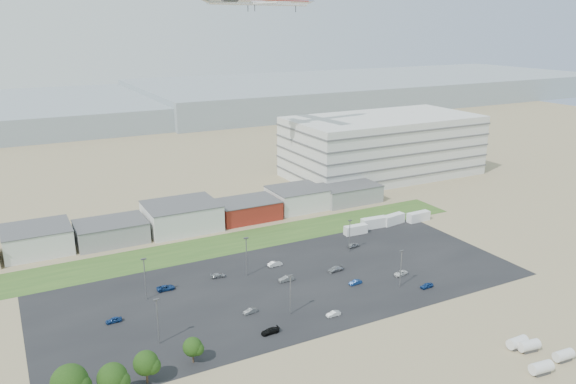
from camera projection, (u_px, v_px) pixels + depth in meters
ground at (310, 326)px, 120.62m from camera, size 700.00×700.00×0.00m
parking_lot at (288, 284)px, 139.78m from camera, size 120.00×50.00×0.01m
grass_strip at (222, 245)px, 164.65m from camera, size 160.00×16.00×0.02m
hills_backdrop at (140, 107)px, 403.91m from camera, size 700.00×200.00×9.00m
building_row at (147, 222)px, 171.99m from camera, size 170.00×20.00×8.00m
parking_garage at (383, 146)px, 237.61m from camera, size 80.00×40.00×25.00m
storage_tank_nw at (517, 342)px, 112.12m from camera, size 4.30×2.18×2.57m
storage_tank_ne at (529, 345)px, 111.03m from camera, size 4.49×2.69×2.54m
storage_tank_sw at (541, 367)px, 103.90m from camera, size 4.56×2.65×2.60m
storage_tank_se at (564, 355)px, 107.91m from camera, size 4.16×2.30×2.41m
box_trailer_a at (356, 230)px, 172.79m from camera, size 7.55×2.67×2.79m
box_trailer_b at (374, 223)px, 178.20m from camera, size 8.81×3.32×3.24m
box_trailer_c at (393, 219)px, 181.39m from camera, size 8.66×3.91×3.13m
box_trailer_d at (418, 217)px, 184.03m from camera, size 8.20×2.78×3.05m
tree_mid at (113, 381)px, 95.37m from camera, size 5.53×5.53×8.30m
tree_right at (146, 365)px, 100.49m from camera, size 4.85×4.85×7.28m
tree_near at (193, 349)px, 106.78m from camera, size 4.00×4.00×6.00m
lightpole_front_l at (158, 322)px, 112.59m from camera, size 1.17×0.49×9.98m
lightpole_front_m at (290, 295)px, 124.21m from camera, size 1.12×0.47×9.50m
lightpole_front_r at (401, 269)px, 137.30m from camera, size 1.13×0.47×9.60m
lightpole_back_l at (145, 279)px, 130.82m from camera, size 1.22×0.51×10.36m
lightpole_back_m at (246, 257)px, 143.24m from camera, size 1.23×0.51×10.42m
lightpole_back_r at (349, 236)px, 158.56m from camera, size 1.11×0.46×9.46m
parked_car_0 at (401, 273)px, 144.72m from camera, size 4.11×2.29×1.09m
parked_car_1 at (355, 282)px, 139.59m from camera, size 3.52×1.40×1.14m
parked_car_2 at (427, 286)px, 137.79m from camera, size 3.59×1.59×1.20m
parked_car_3 at (270, 331)px, 117.54m from camera, size 4.03×1.71×1.16m
parked_car_4 at (250, 311)px, 125.75m from camera, size 3.47×1.59×1.10m
parked_car_5 at (114, 320)px, 121.87m from camera, size 3.49×1.44×1.19m
parked_car_6 at (218, 275)px, 143.48m from camera, size 4.02×2.02×1.12m
parked_car_7 at (286, 279)px, 141.31m from camera, size 4.05×1.56×1.31m
parked_car_8 at (353, 245)px, 162.68m from camera, size 3.96×1.97×1.30m
parked_car_9 at (166, 288)px, 136.63m from camera, size 4.49×2.22×1.23m
parked_car_11 at (275, 264)px, 150.07m from camera, size 4.06×1.58×1.32m
parked_car_12 at (335, 269)px, 146.99m from camera, size 4.51×2.13×1.27m
parked_car_13 at (333, 314)px, 124.50m from camera, size 3.37×1.19×1.11m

